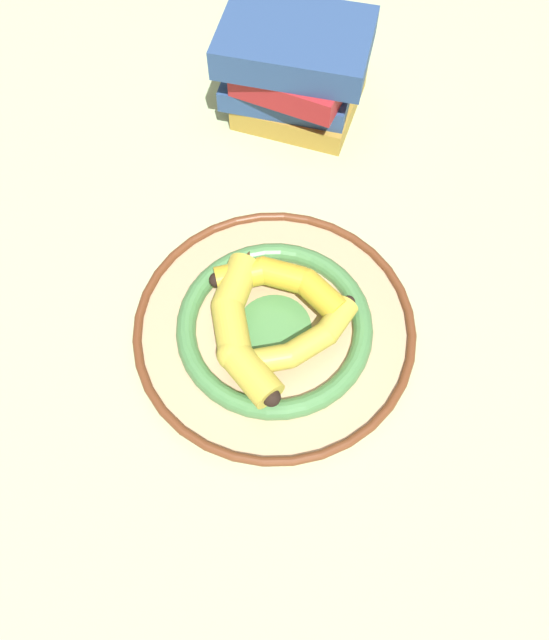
{
  "coord_description": "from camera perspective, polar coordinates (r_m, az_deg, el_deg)",
  "views": [
    {
      "loc": [
        0.34,
        0.18,
        0.7
      ],
      "look_at": [
        0.03,
        0.02,
        0.04
      ],
      "focal_mm": 35.0,
      "sensor_mm": 36.0,
      "label": 1
    }
  ],
  "objects": [
    {
      "name": "banana_c",
      "position": [
        0.73,
        2.6,
        -2.04
      ],
      "size": [
        0.15,
        0.11,
        0.03
      ],
      "rotation": [
        0.0,
        0.0,
        8.91
      ],
      "color": "gold",
      "rests_on": "decorative_bowl"
    },
    {
      "name": "banana_b",
      "position": [
        0.73,
        -3.28,
        -0.55
      ],
      "size": [
        0.18,
        0.14,
        0.04
      ],
      "rotation": [
        0.0,
        0.0,
        6.94
      ],
      "color": "gold",
      "rests_on": "decorative_bowl"
    },
    {
      "name": "banana_a",
      "position": [
        0.77,
        0.91,
        3.43
      ],
      "size": [
        0.08,
        0.18,
        0.03
      ],
      "rotation": [
        0.0,
        0.0,
        4.89
      ],
      "color": "gold",
      "rests_on": "decorative_bowl"
    },
    {
      "name": "book_stack",
      "position": [
        0.98,
        1.86,
        21.9
      ],
      "size": [
        0.2,
        0.24,
        0.15
      ],
      "rotation": [
        0.0,
        0.0,
        4.83
      ],
      "color": "#B28933",
      "rests_on": "ground_plane"
    },
    {
      "name": "ground_plane",
      "position": [
        0.8,
        -0.22,
        0.86
      ],
      "size": [
        2.8,
        2.8,
        0.0
      ],
      "primitive_type": "plane",
      "color": "#B2C693"
    },
    {
      "name": "decorative_bowl",
      "position": [
        0.77,
        -0.0,
        -0.74
      ],
      "size": [
        0.35,
        0.35,
        0.03
      ],
      "color": "tan",
      "rests_on": "ground_plane"
    }
  ]
}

